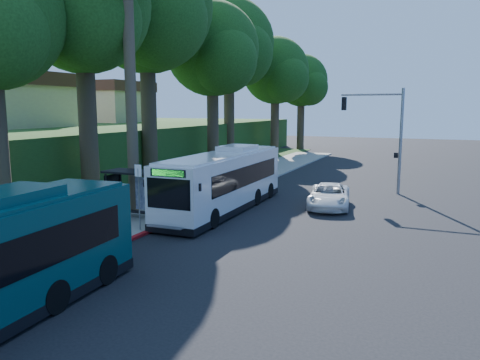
% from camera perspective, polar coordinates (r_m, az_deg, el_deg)
% --- Properties ---
extents(ground, '(140.00, 140.00, 0.00)m').
position_cam_1_polar(ground, '(24.36, 5.40, -4.85)').
color(ground, black).
rests_on(ground, ground).
extents(sidewalk, '(4.50, 70.00, 0.12)m').
position_cam_1_polar(sidewalk, '(27.39, -9.33, -3.26)').
color(sidewalk, gray).
rests_on(sidewalk, ground).
extents(red_curb, '(0.25, 30.00, 0.13)m').
position_cam_1_polar(red_curb, '(22.90, -9.81, -5.66)').
color(red_curb, '#9F1115').
rests_on(red_curb, ground).
extents(grass_verge, '(8.00, 70.00, 0.06)m').
position_cam_1_polar(grass_verge, '(34.62, -12.88, -0.89)').
color(grass_verge, '#234719').
rests_on(grass_verge, ground).
extents(bus_shelter, '(3.20, 1.51, 2.55)m').
position_cam_1_polar(bus_shelter, '(24.73, -12.88, -0.56)').
color(bus_shelter, black).
rests_on(bus_shelter, ground).
extents(stop_sign_pole, '(0.35, 0.06, 3.17)m').
position_cam_1_polar(stop_sign_pole, '(21.90, -12.25, -1.00)').
color(stop_sign_pole, gray).
rests_on(stop_sign_pole, ground).
extents(traffic_signal_pole, '(4.10, 0.30, 7.00)m').
position_cam_1_polar(traffic_signal_pole, '(32.77, 17.29, 6.13)').
color(traffic_signal_pole, gray).
rests_on(traffic_signal_pole, ground).
extents(hillside_backdrop, '(24.00, 60.00, 8.80)m').
position_cam_1_polar(hillside_backdrop, '(50.48, -18.52, 4.63)').
color(hillside_backdrop, '#234719').
rests_on(hillside_backdrop, ground).
extents(tree_0, '(8.40, 8.00, 15.70)m').
position_cam_1_polar(tree_0, '(30.34, -18.53, 18.76)').
color(tree_0, '#382B1E').
rests_on(tree_0, ground).
extents(tree_1, '(10.50, 10.00, 18.26)m').
position_cam_1_polar(tree_1, '(37.45, -11.25, 19.43)').
color(tree_1, '#382B1E').
rests_on(tree_1, ground).
extents(tree_2, '(8.82, 8.40, 15.12)m').
position_cam_1_polar(tree_2, '(43.25, -3.28, 15.11)').
color(tree_2, '#382B1E').
rests_on(tree_2, ground).
extents(tree_3, '(10.08, 9.60, 17.28)m').
position_cam_1_polar(tree_3, '(51.45, -1.25, 15.80)').
color(tree_3, '#382B1E').
rests_on(tree_3, ground).
extents(tree_4, '(8.40, 8.00, 14.14)m').
position_cam_1_polar(tree_4, '(57.76, 4.42, 12.78)').
color(tree_4, '#382B1E').
rests_on(tree_4, ground).
extents(tree_5, '(7.35, 7.00, 12.86)m').
position_cam_1_polar(tree_5, '(65.05, 7.57, 11.61)').
color(tree_5, '#382B1E').
rests_on(tree_5, ground).
extents(white_bus, '(2.63, 11.85, 3.53)m').
position_cam_1_polar(white_bus, '(26.20, -1.89, -0.00)').
color(white_bus, silver).
rests_on(white_bus, ground).
extents(pickup, '(3.02, 5.19, 1.36)m').
position_cam_1_polar(pickup, '(27.56, 10.81, -1.91)').
color(pickup, white).
rests_on(pickup, ground).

